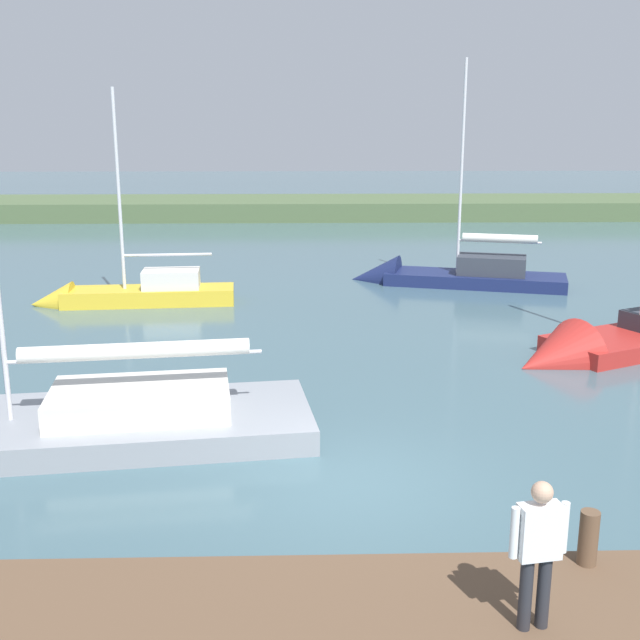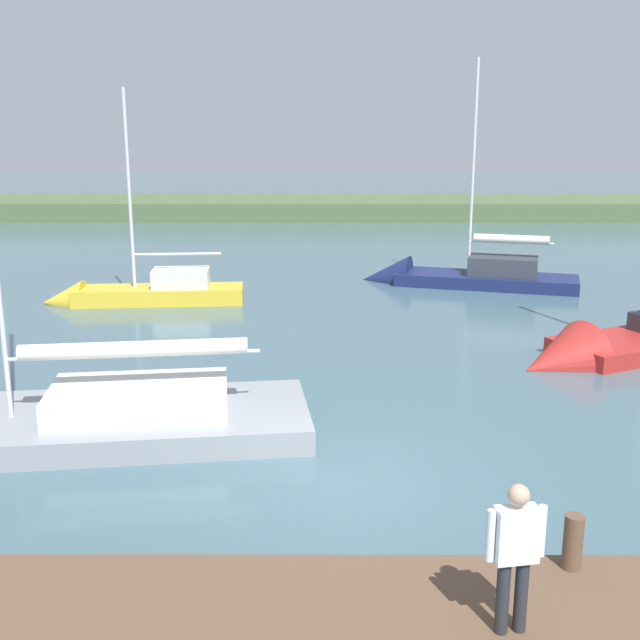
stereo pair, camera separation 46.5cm
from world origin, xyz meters
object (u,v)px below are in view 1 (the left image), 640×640
(sailboat_mid_channel, at_px, (615,349))
(sailboat_behind_pier, at_px, (442,280))
(sailboat_inner_slip, at_px, (129,299))
(person_on_dock, at_px, (538,545))
(mooring_post_near, at_px, (588,538))

(sailboat_mid_channel, bearing_deg, sailboat_behind_pier, -98.86)
(sailboat_inner_slip, relative_size, sailboat_mid_channel, 0.93)
(sailboat_mid_channel, relative_size, person_on_dock, 5.00)
(sailboat_inner_slip, xyz_separation_m, person_on_dock, (-8.25, 18.48, 1.42))
(mooring_post_near, distance_m, person_on_dock, 1.69)
(mooring_post_near, height_order, sailboat_inner_slip, sailboat_inner_slip)
(sailboat_inner_slip, bearing_deg, sailboat_mid_channel, 151.93)
(sailboat_behind_pier, bearing_deg, sailboat_mid_channel, 123.30)
(mooring_post_near, xyz_separation_m, sailboat_mid_channel, (-4.92, -11.08, -0.87))
(sailboat_inner_slip, bearing_deg, person_on_dock, 109.59)
(sailboat_inner_slip, xyz_separation_m, sailboat_mid_channel, (-14.20, 6.20, -0.07))
(mooring_post_near, relative_size, sailboat_mid_channel, 0.08)
(sailboat_behind_pier, bearing_deg, person_on_dock, 98.27)
(sailboat_behind_pier, relative_size, sailboat_mid_channel, 1.11)
(mooring_post_near, bearing_deg, sailboat_behind_pier, -95.68)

